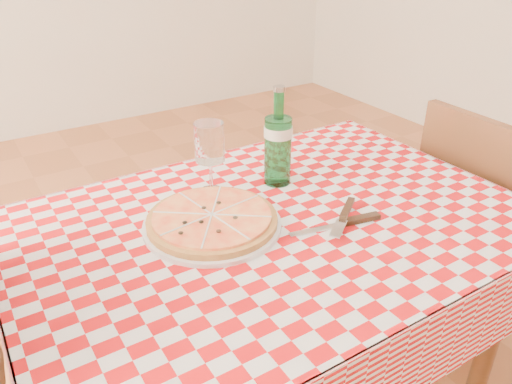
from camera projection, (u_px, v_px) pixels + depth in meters
dining_table at (274, 252)px, 1.32m from camera, size 1.20×0.80×0.75m
tablecloth at (275, 222)px, 1.27m from camera, size 1.30×0.90×0.01m
chair_near at (476, 211)px, 1.80m from camera, size 0.41×0.41×0.88m
pizza_plate at (212, 219)px, 1.23m from camera, size 0.39×0.39×0.04m
water_bottle at (278, 136)px, 1.39m from camera, size 0.08×0.08×0.29m
wine_glass at (210, 159)px, 1.35m from camera, size 0.08×0.08×0.21m
cutlery at (342, 220)px, 1.24m from camera, size 0.32×0.29×0.03m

